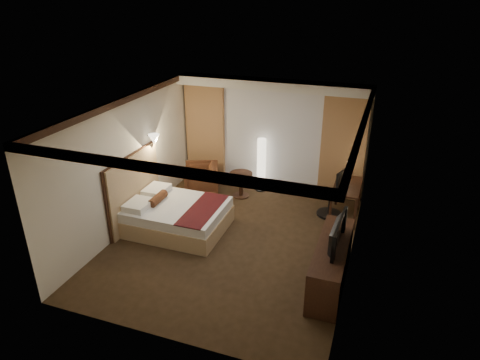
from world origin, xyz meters
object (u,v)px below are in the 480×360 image
(armchair, at_px, (201,178))
(floor_lamp, at_px, (261,165))
(office_chair, at_px, (331,192))
(television, at_px, (333,228))
(side_table, at_px, (241,185))
(bed, at_px, (178,217))
(dresser, at_px, (331,264))
(desk, at_px, (346,201))

(armchair, distance_m, floor_lamp, 1.49)
(office_chair, distance_m, television, 2.45)
(floor_lamp, bearing_deg, side_table, -124.45)
(bed, relative_size, dresser, 0.98)
(armchair, relative_size, television, 0.75)
(dresser, bearing_deg, side_table, 134.06)
(dresser, bearing_deg, television, 180.00)
(side_table, xyz_separation_m, desk, (2.46, -0.18, 0.08))
(side_table, height_order, office_chair, office_chair)
(dresser, xyz_separation_m, television, (-0.03, 0.00, 0.69))
(bed, relative_size, desk, 1.74)
(armchair, relative_size, desk, 0.73)
(side_table, bearing_deg, floor_lamp, 55.55)
(bed, relative_size, television, 1.78)
(side_table, relative_size, floor_lamp, 0.45)
(desk, bearing_deg, office_chair, -171.24)
(bed, distance_m, side_table, 2.01)
(floor_lamp, relative_size, dresser, 0.69)
(side_table, xyz_separation_m, dresser, (2.51, -2.60, 0.08))
(desk, distance_m, television, 2.52)
(bed, height_order, side_table, side_table)
(office_chair, bearing_deg, television, -63.14)
(armchair, distance_m, desk, 3.43)
(bed, bearing_deg, side_table, 69.00)
(side_table, xyz_separation_m, office_chair, (2.14, -0.23, 0.26))
(bed, bearing_deg, dresser, -12.63)
(armchair, distance_m, dresser, 4.25)
(floor_lamp, distance_m, office_chair, 1.94)
(side_table, relative_size, desk, 0.54)
(bed, xyz_separation_m, desk, (3.18, 1.70, 0.09))
(side_table, xyz_separation_m, floor_lamp, (0.35, 0.50, 0.37))
(office_chair, relative_size, television, 1.03)
(armchair, height_order, dresser, armchair)
(floor_lamp, height_order, television, floor_lamp)
(desk, bearing_deg, side_table, 175.93)
(office_chair, bearing_deg, floor_lamp, 176.43)
(armchair, height_order, television, television)
(desk, relative_size, television, 1.02)
(bed, relative_size, office_chair, 1.73)
(bed, distance_m, floor_lamp, 2.63)
(armchair, bearing_deg, television, 31.90)
(television, bearing_deg, floor_lamp, 37.24)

